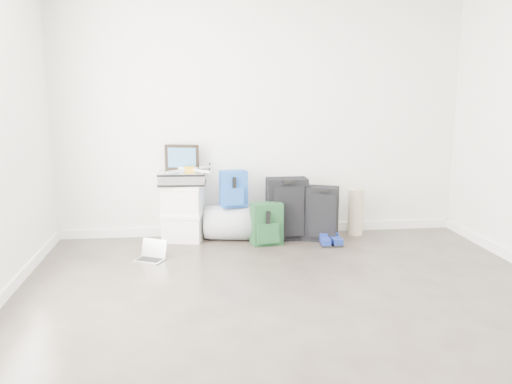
{
  "coord_description": "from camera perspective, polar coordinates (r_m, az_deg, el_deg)",
  "views": [
    {
      "loc": [
        -0.76,
        -3.47,
        1.64
      ],
      "look_at": [
        -0.13,
        1.9,
        0.59
      ],
      "focal_mm": 38.0,
      "sensor_mm": 36.0,
      "label": 1
    }
  ],
  "objects": [
    {
      "name": "laptop",
      "position": [
        5.36,
        -10.94,
        -6.54
      ],
      "size": [
        0.33,
        0.3,
        0.19
      ],
      "rotation": [
        0.0,
        0.0,
        -0.49
      ],
      "color": "#BBBCC0",
      "rests_on": "ground"
    },
    {
      "name": "duffel_bag",
      "position": [
        5.92,
        -2.37,
        -3.25
      ],
      "size": [
        0.67,
        0.48,
        0.37
      ],
      "primitive_type": "cylinder",
      "rotation": [
        0.0,
        1.57,
        -0.19
      ],
      "color": "gray",
      "rests_on": "ground"
    },
    {
      "name": "painting",
      "position": [
        5.91,
        -7.81,
        3.62
      ],
      "size": [
        0.37,
        0.1,
        0.28
      ],
      "rotation": [
        0.0,
        0.0,
        -0.22
      ],
      "color": "black",
      "rests_on": "briefcase"
    },
    {
      "name": "carry_on",
      "position": [
        5.9,
        6.78,
        -2.28
      ],
      "size": [
        0.43,
        0.37,
        0.59
      ],
      "rotation": [
        0.0,
        0.0,
        -0.4
      ],
      "color": "black",
      "rests_on": "ground"
    },
    {
      "name": "blue_backpack",
      "position": [
        5.81,
        -2.38,
        0.26
      ],
      "size": [
        0.31,
        0.25,
        0.39
      ],
      "rotation": [
        0.0,
        0.0,
        0.19
      ],
      "color": "#174397",
      "rests_on": "duffel_bag"
    },
    {
      "name": "shoes",
      "position": [
        5.81,
        7.81,
        -5.13
      ],
      "size": [
        0.23,
        0.26,
        0.08
      ],
      "rotation": [
        0.0,
        0.0,
        -0.02
      ],
      "color": "black",
      "rests_on": "ground"
    },
    {
      "name": "large_suitcase",
      "position": [
        5.92,
        3.26,
        -1.78
      ],
      "size": [
        0.44,
        0.28,
        0.67
      ],
      "rotation": [
        0.0,
        0.0,
        0.0
      ],
      "color": "black",
      "rests_on": "ground"
    },
    {
      "name": "drone",
      "position": [
        5.81,
        -7.01,
        2.39
      ],
      "size": [
        0.47,
        0.47,
        0.06
      ],
      "rotation": [
        0.0,
        0.0,
        -0.04
      ],
      "color": "#C69217",
      "rests_on": "briefcase"
    },
    {
      "name": "boxes_stack",
      "position": [
        5.92,
        -7.68,
        -2.14
      ],
      "size": [
        0.5,
        0.44,
        0.62
      ],
      "rotation": [
        0.0,
        0.0,
        -0.22
      ],
      "color": "white",
      "rests_on": "ground"
    },
    {
      "name": "room_envelope",
      "position": [
        3.57,
        5.7,
        12.24
      ],
      "size": [
        4.52,
        5.02,
        2.71
      ],
      "color": "silver",
      "rests_on": "ground"
    },
    {
      "name": "rolled_rug",
      "position": [
        6.2,
        10.44,
        -2.08
      ],
      "size": [
        0.17,
        0.17,
        0.52
      ],
      "primitive_type": "cylinder",
      "color": "tan",
      "rests_on": "ground"
    },
    {
      "name": "briefcase",
      "position": [
        5.84,
        -7.77,
        1.46
      ],
      "size": [
        0.51,
        0.39,
        0.14
      ],
      "primitive_type": "cube",
      "rotation": [
        0.0,
        0.0,
        -0.06
      ],
      "color": "#B2B2B7",
      "rests_on": "boxes_stack"
    },
    {
      "name": "green_backpack",
      "position": [
        5.73,
        1.13,
        -3.45
      ],
      "size": [
        0.35,
        0.28,
        0.45
      ],
      "rotation": [
        0.0,
        0.0,
        0.17
      ],
      "color": "#163D1B",
      "rests_on": "ground"
    },
    {
      "name": "ground",
      "position": [
        3.91,
        5.26,
        -13.89
      ],
      "size": [
        5.0,
        5.0,
        0.0
      ],
      "primitive_type": "plane",
      "color": "#312823",
      "rests_on": "ground"
    }
  ]
}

